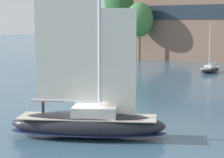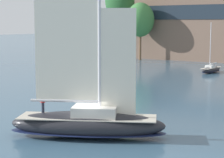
# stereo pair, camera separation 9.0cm
# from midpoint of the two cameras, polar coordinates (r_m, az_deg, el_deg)

# --- Properties ---
(ground_plane) EXTENTS (400.00, 400.00, 0.00)m
(ground_plane) POSITION_cam_midpoint_polar(r_m,az_deg,el_deg) (30.18, -3.13, -7.63)
(ground_plane) COLOR #42667F
(tree_shore_left) EXTENTS (8.99, 8.99, 18.51)m
(tree_shore_left) POSITION_cam_midpoint_polar(r_m,az_deg,el_deg) (102.91, 1.65, 10.24)
(tree_shore_left) COLOR brown
(tree_shore_left) RESTS_ON ground
(tree_shore_center) EXTENTS (5.81, 5.81, 11.95)m
(tree_shore_center) POSITION_cam_midpoint_polar(r_m,az_deg,el_deg) (91.59, 3.74, 7.71)
(tree_shore_center) COLOR brown
(tree_shore_center) RESTS_ON ground
(sailboat_main) EXTENTS (10.89, 7.66, 14.73)m
(sailboat_main) POSITION_cam_midpoint_polar(r_m,az_deg,el_deg) (29.90, -3.11, -5.49)
(sailboat_main) COLOR #232328
(sailboat_main) RESTS_ON ground
(sailboat_moored_mid_channel) EXTENTS (1.93, 5.79, 7.87)m
(sailboat_moored_mid_channel) POSITION_cam_midpoint_polar(r_m,az_deg,el_deg) (70.20, 12.83, 1.25)
(sailboat_moored_mid_channel) COLOR #232328
(sailboat_moored_mid_channel) RESTS_ON ground
(channel_buoy) EXTENTS (0.85, 0.85, 1.58)m
(channel_buoy) POSITION_cam_midpoint_polar(r_m,az_deg,el_deg) (51.17, -2.79, -0.71)
(channel_buoy) COLOR red
(channel_buoy) RESTS_ON ground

